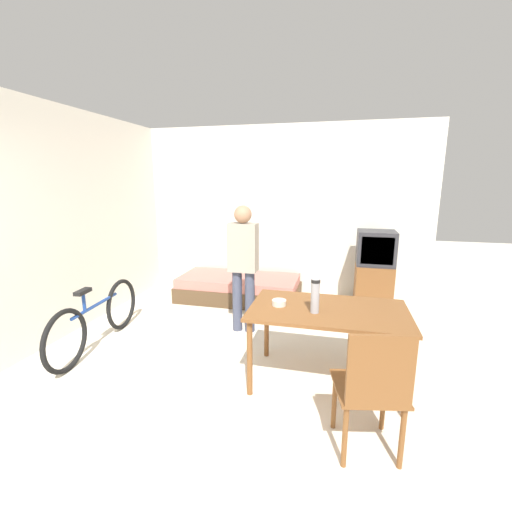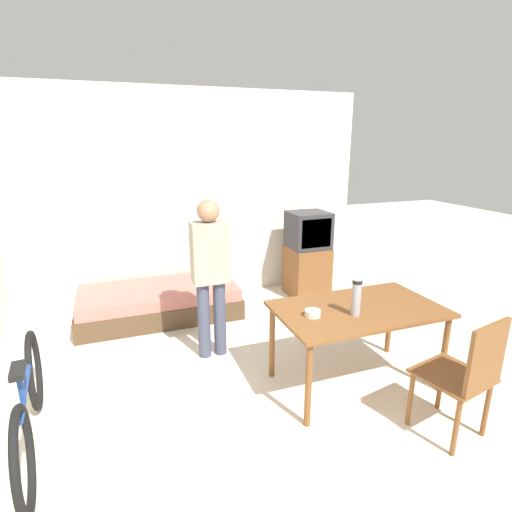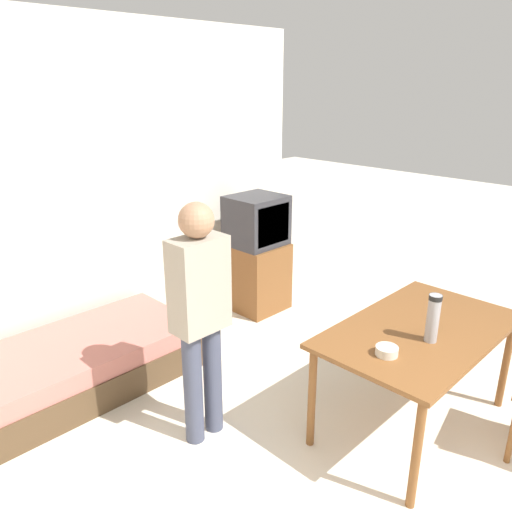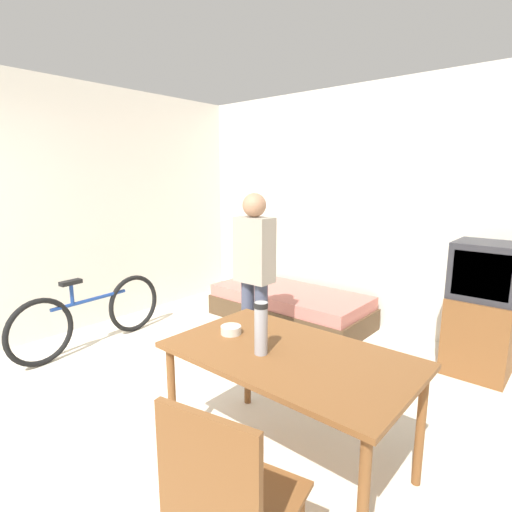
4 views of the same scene
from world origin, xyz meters
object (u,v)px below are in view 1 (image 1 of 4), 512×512
object	(u,v)px
tv	(374,272)
mate_bowl	(279,303)
thermos_flask	(315,295)
bicycle	(97,319)
person_standing	(243,261)
daybed	(239,288)
wooden_chair	(373,387)
dining_table	(328,317)

from	to	relation	value
tv	mate_bowl	size ratio (longest dim) A/B	9.02
thermos_flask	bicycle	bearing A→B (deg)	174.71
person_standing	thermos_flask	bearing A→B (deg)	-47.73
daybed	wooden_chair	distance (m)	3.35
tv	bicycle	bearing A→B (deg)	-148.01
dining_table	person_standing	bearing A→B (deg)	139.05
thermos_flask	mate_bowl	bearing A→B (deg)	163.19
tv	mate_bowl	world-z (taller)	tv
person_standing	thermos_flask	size ratio (longest dim) A/B	5.21
dining_table	mate_bowl	size ratio (longest dim) A/B	10.80
daybed	bicycle	size ratio (longest dim) A/B	1.14
wooden_chair	mate_bowl	xyz separation A→B (m)	(-0.77, 0.82, 0.22)
wooden_chair	mate_bowl	size ratio (longest dim) A/B	7.35
person_standing	thermos_flask	world-z (taller)	person_standing
tv	wooden_chair	world-z (taller)	tv
dining_table	person_standing	size ratio (longest dim) A/B	0.89
tv	bicycle	distance (m)	3.66
tv	person_standing	bearing A→B (deg)	-145.04
wooden_chair	thermos_flask	size ratio (longest dim) A/B	3.16
thermos_flask	mate_bowl	world-z (taller)	thermos_flask
dining_table	wooden_chair	size ratio (longest dim) A/B	1.47
tv	thermos_flask	bearing A→B (deg)	-107.66
thermos_flask	person_standing	bearing A→B (deg)	132.27
tv	bicycle	world-z (taller)	tv
tv	thermos_flask	size ratio (longest dim) A/B	3.87
dining_table	thermos_flask	size ratio (longest dim) A/B	4.64
person_standing	mate_bowl	xyz separation A→B (m)	(0.60, -0.93, -0.15)
bicycle	person_standing	xyz separation A→B (m)	(1.48, 0.80, 0.57)
dining_table	mate_bowl	distance (m)	0.45
dining_table	person_standing	distance (m)	1.41
dining_table	bicycle	xyz separation A→B (m)	(-2.52, 0.10, -0.32)
dining_table	bicycle	size ratio (longest dim) A/B	0.84
bicycle	thermos_flask	size ratio (longest dim) A/B	5.54
bicycle	thermos_flask	xyz separation A→B (m)	(2.41, -0.22, 0.56)
person_standing	mate_bowl	distance (m)	1.12
daybed	mate_bowl	bearing A→B (deg)	-63.87
bicycle	thermos_flask	world-z (taller)	thermos_flask
daybed	thermos_flask	size ratio (longest dim) A/B	6.29
tv	thermos_flask	world-z (taller)	tv
person_standing	mate_bowl	world-z (taller)	person_standing
daybed	bicycle	xyz separation A→B (m)	(-1.09, -1.89, 0.14)
bicycle	mate_bowl	xyz separation A→B (m)	(2.08, -0.12, 0.42)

